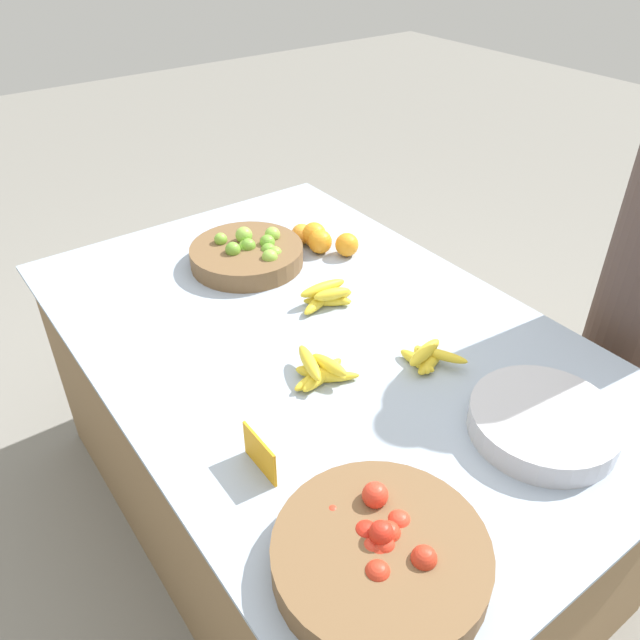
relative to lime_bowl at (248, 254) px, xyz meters
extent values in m
plane|color=gray|center=(0.45, -0.04, -0.79)|extent=(12.00, 12.00, 0.00)
cube|color=olive|center=(0.45, -0.04, -0.42)|extent=(1.70, 1.11, 0.74)
cube|color=#99A8BC|center=(0.45, -0.04, -0.04)|extent=(1.77, 1.16, 0.01)
cylinder|color=brown|center=(0.00, 0.00, 0.00)|extent=(0.36, 0.36, 0.06)
sphere|color=#6BA333|center=(0.01, 0.00, 0.03)|extent=(0.05, 0.05, 0.05)
sphere|color=#89BC42|center=(0.00, 0.10, 0.04)|extent=(0.05, 0.05, 0.05)
sphere|color=#6BA333|center=(0.01, -0.06, 0.04)|extent=(0.05, 0.05, 0.05)
sphere|color=#89BC42|center=(-0.04, 0.01, 0.05)|extent=(0.06, 0.06, 0.06)
sphere|color=#6BA333|center=(0.05, 0.05, 0.02)|extent=(0.05, 0.05, 0.05)
sphere|color=#7AB238|center=(0.08, 0.05, 0.02)|extent=(0.05, 0.05, 0.05)
sphere|color=#89BC42|center=(0.05, 0.01, 0.00)|extent=(0.04, 0.04, 0.04)
sphere|color=#7AB238|center=(-0.07, 0.04, 0.00)|extent=(0.05, 0.05, 0.05)
sphere|color=#89BC42|center=(0.10, 0.02, 0.03)|extent=(0.05, 0.05, 0.05)
sphere|color=#6BA333|center=(0.02, 0.06, 0.03)|extent=(0.05, 0.05, 0.05)
sphere|color=#89BC42|center=(0.00, 0.00, 0.02)|extent=(0.05, 0.05, 0.05)
sphere|color=#89BC42|center=(0.00, -0.01, 0.02)|extent=(0.04, 0.04, 0.04)
sphere|color=#6BA333|center=(0.02, 0.02, -0.01)|extent=(0.05, 0.05, 0.05)
sphere|color=#7AB238|center=(-0.07, 0.00, 0.00)|extent=(0.05, 0.05, 0.05)
sphere|color=#7AB238|center=(-0.07, -0.06, 0.04)|extent=(0.04, 0.04, 0.04)
sphere|color=#89BC42|center=(-0.02, -0.03, 0.00)|extent=(0.05, 0.05, 0.05)
cylinder|color=brown|center=(1.09, -0.37, 0.00)|extent=(0.40, 0.40, 0.06)
sphere|color=red|center=(1.08, -0.36, 0.04)|extent=(0.05, 0.05, 0.05)
sphere|color=red|center=(1.08, -0.34, 0.02)|extent=(0.05, 0.05, 0.05)
sphere|color=red|center=(1.15, -0.33, 0.03)|extent=(0.05, 0.05, 0.05)
sphere|color=red|center=(1.04, -0.45, -0.01)|extent=(0.04, 0.04, 0.04)
sphere|color=red|center=(1.07, -0.31, 0.01)|extent=(0.05, 0.05, 0.05)
sphere|color=red|center=(1.09, -0.38, -0.01)|extent=(0.04, 0.04, 0.04)
sphere|color=red|center=(1.09, -0.37, 0.02)|extent=(0.04, 0.04, 0.04)
sphere|color=red|center=(1.01, -0.32, 0.04)|extent=(0.05, 0.05, 0.05)
sphere|color=red|center=(1.08, -0.38, 0.01)|extent=(0.05, 0.05, 0.05)
sphere|color=red|center=(1.12, -0.42, -0.01)|extent=(0.04, 0.04, 0.04)
sphere|color=red|center=(1.05, -0.37, 0.01)|extent=(0.05, 0.05, 0.05)
sphere|color=red|center=(0.97, -0.39, 0.01)|extent=(0.04, 0.04, 0.04)
sphere|color=red|center=(1.09, -0.38, 0.01)|extent=(0.05, 0.05, 0.05)
sphere|color=red|center=(1.12, -0.41, 0.02)|extent=(0.05, 0.05, 0.05)
sphere|color=red|center=(1.03, -0.26, -0.01)|extent=(0.04, 0.04, 0.04)
sphere|color=orange|center=(0.15, 0.29, 0.00)|extent=(0.08, 0.08, 0.08)
sphere|color=orange|center=(0.08, 0.23, 0.00)|extent=(0.08, 0.08, 0.08)
sphere|color=orange|center=(-0.01, 0.22, 0.00)|extent=(0.07, 0.07, 0.07)
sphere|color=orange|center=(0.03, 0.24, 0.01)|extent=(0.08, 0.08, 0.08)
cylinder|color=#B7B7BF|center=(1.05, 0.14, -0.01)|extent=(0.33, 0.33, 0.06)
cube|color=orange|center=(0.76, -0.43, 0.01)|extent=(0.12, 0.01, 0.09)
ellipsoid|color=yellow|center=(0.73, 0.10, -0.02)|extent=(0.07, 0.12, 0.03)
ellipsoid|color=yellow|center=(0.71, 0.08, -0.02)|extent=(0.11, 0.04, 0.03)
ellipsoid|color=yellow|center=(0.71, 0.09, -0.02)|extent=(0.11, 0.08, 0.03)
ellipsoid|color=yellow|center=(0.74, 0.13, 0.00)|extent=(0.13, 0.09, 0.03)
ellipsoid|color=yellow|center=(0.72, 0.09, 0.01)|extent=(0.07, 0.14, 0.03)
ellipsoid|color=yellow|center=(0.63, -0.13, -0.02)|extent=(0.09, 0.13, 0.03)
ellipsoid|color=yellow|center=(0.61, -0.17, -0.02)|extent=(0.04, 0.13, 0.03)
ellipsoid|color=yellow|center=(0.61, -0.15, -0.02)|extent=(0.08, 0.16, 0.03)
ellipsoid|color=yellow|center=(0.60, -0.15, -0.02)|extent=(0.12, 0.11, 0.04)
ellipsoid|color=yellow|center=(0.58, -0.17, 0.01)|extent=(0.15, 0.07, 0.03)
ellipsoid|color=yellow|center=(0.61, -0.13, 0.01)|extent=(0.12, 0.05, 0.03)
ellipsoid|color=yellow|center=(0.35, 0.08, -0.02)|extent=(0.11, 0.08, 0.03)
ellipsoid|color=yellow|center=(0.35, 0.06, -0.02)|extent=(0.11, 0.13, 0.03)
ellipsoid|color=yellow|center=(0.34, 0.09, -0.02)|extent=(0.06, 0.13, 0.03)
ellipsoid|color=yellow|center=(0.34, 0.04, -0.02)|extent=(0.08, 0.14, 0.03)
ellipsoid|color=yellow|center=(0.36, 0.07, 0.01)|extent=(0.06, 0.12, 0.03)
ellipsoid|color=yellow|center=(0.32, 0.06, 0.01)|extent=(0.04, 0.15, 0.04)
camera|label=1|loc=(1.57, -0.85, 0.99)|focal=35.00mm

